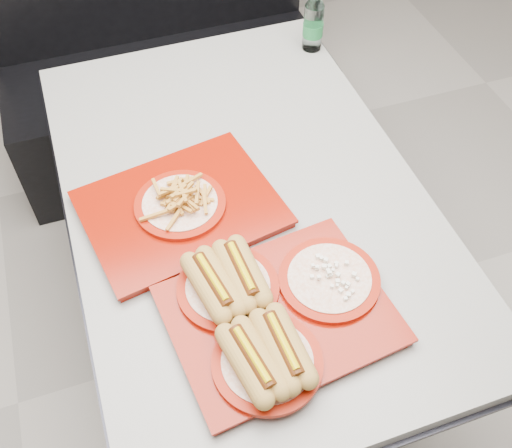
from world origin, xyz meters
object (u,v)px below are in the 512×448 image
object	(u,v)px
diner_table	(245,231)
booth_bench	(163,63)
tray_near	(270,312)
tray_far	(180,206)
water_bottle	(313,23)

from	to	relation	value
diner_table	booth_bench	world-z (taller)	booth_bench
booth_bench	tray_near	bearing A→B (deg)	-92.58
booth_bench	tray_near	xyz separation A→B (m)	(-0.07, -1.47, 0.39)
tray_near	tray_far	xyz separation A→B (m)	(-0.11, 0.37, -0.01)
tray_near	tray_far	distance (m)	0.38
tray_near	water_bottle	world-z (taller)	water_bottle
water_bottle	booth_bench	bearing A→B (deg)	126.08
tray_far	water_bottle	bearing A→B (deg)	43.40
tray_far	diner_table	bearing A→B (deg)	5.10
diner_table	tray_far	world-z (taller)	tray_far
water_bottle	diner_table	bearing A→B (deg)	-127.37
diner_table	tray_near	bearing A→B (deg)	-99.88
diner_table	booth_bench	bearing A→B (deg)	90.00
diner_table	tray_near	size ratio (longest dim) A/B	2.79
diner_table	water_bottle	world-z (taller)	water_bottle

